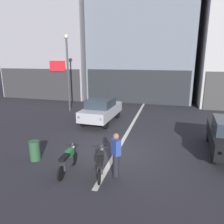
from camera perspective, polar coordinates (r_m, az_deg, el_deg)
name	(u,v)px	position (r m, az deg, el deg)	size (l,w,h in m)	color
ground_plane	(116,153)	(9.90, 1.11, -10.97)	(120.00, 120.00, 0.00)	#2B2B30
lane_centre_line	(136,118)	(15.43, 6.48, -1.63)	(0.20, 18.00, 0.01)	silver
building_corner_left	(55,8)	(27.50, -15.31, 25.58)	(9.54, 8.50, 19.63)	#9E9EA3
building_mid_block	(144,1)	(24.38, 8.67, 27.61)	(10.17, 7.39, 19.79)	gray
car_silver_crossing_near	(101,109)	(14.20, -2.92, 0.71)	(1.95, 4.18, 1.64)	black
street_lamp	(68,65)	(17.33, -11.98, 12.38)	(0.36, 0.36, 6.03)	#47474C
motorcycle_green_row_leftmost	(68,161)	(8.35, -11.94, -12.85)	(0.55, 1.67, 0.98)	black
motorcycle_black_row_left_mid	(101,164)	(7.99, -3.11, -13.88)	(0.58, 1.64, 0.98)	black
person_by_motorcycles	(116,155)	(7.73, 1.08, -11.55)	(0.41, 0.41, 1.67)	#23232D
trash_bin	(35,151)	(9.65, -20.28, -9.84)	(0.44, 0.44, 0.85)	#2D5938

